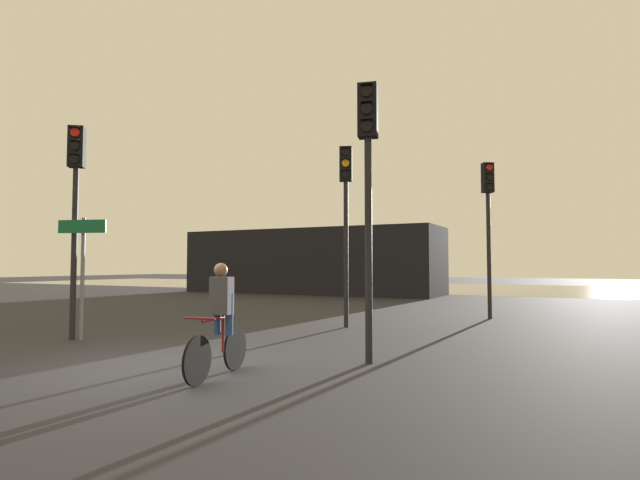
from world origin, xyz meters
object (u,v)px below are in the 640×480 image
object	(u,v)px
traffic_light_far_right	(488,210)
direction_sign_post	(82,260)
cyclist	(220,319)
traffic_light_center	(346,202)
traffic_light_near_right	(368,168)
traffic_light_near_left	(75,191)
distant_building	(311,262)

from	to	relation	value
traffic_light_far_right	direction_sign_post	distance (m)	11.06
direction_sign_post	cyclist	bearing A→B (deg)	145.93
traffic_light_center	cyclist	size ratio (longest dim) A/B	2.75
traffic_light_near_right	direction_sign_post	size ratio (longest dim) A/B	1.77
direction_sign_post	traffic_light_center	bearing A→B (deg)	-149.55
traffic_light_center	direction_sign_post	distance (m)	6.33
cyclist	direction_sign_post	bearing A→B (deg)	-24.70
traffic_light_near_left	cyclist	xyz separation A→B (m)	(5.04, -1.37, -2.37)
traffic_light_center	traffic_light_far_right	distance (m)	4.81
traffic_light_near_right	direction_sign_post	xyz separation A→B (m)	(-6.31, -0.49, -1.49)
traffic_light_near_right	traffic_light_near_left	xyz separation A→B (m)	(-6.59, -0.48, 0.01)
traffic_light_near_right	traffic_light_far_right	xyz separation A→B (m)	(0.73, 7.91, 0.04)
traffic_light_near_left	traffic_light_center	bearing A→B (deg)	-170.10
distant_building	cyclist	world-z (taller)	distant_building
traffic_light_center	direction_sign_post	bearing A→B (deg)	27.50
traffic_light_near_left	cyclist	world-z (taller)	traffic_light_near_left
traffic_light_near_right	direction_sign_post	world-z (taller)	traffic_light_near_right
traffic_light_center	direction_sign_post	xyz separation A→B (m)	(-4.07, -4.60, -1.53)
traffic_light_near_left	traffic_light_far_right	bearing A→B (deg)	-167.78
cyclist	traffic_light_center	bearing A→B (deg)	-92.13
distant_building	traffic_light_center	distance (m)	15.58
traffic_light_center	direction_sign_post	size ratio (longest dim) A/B	1.79
traffic_light_far_right	cyclist	distance (m)	10.31
traffic_light_near_right	direction_sign_post	bearing A→B (deg)	-9.39
traffic_light_near_left	direction_sign_post	distance (m)	1.52
traffic_light_center	traffic_light_near_right	distance (m)	4.69
traffic_light_near_left	traffic_light_near_right	bearing A→B (deg)	147.49
traffic_light_near_left	distant_building	bearing A→B (deg)	-114.73
distant_building	traffic_light_far_right	distance (m)	14.63
distant_building	direction_sign_post	bearing A→B (deg)	-77.19
traffic_light_near_left	direction_sign_post	xyz separation A→B (m)	(0.28, -0.01, -1.50)
traffic_light_center	traffic_light_near_left	xyz separation A→B (m)	(-4.35, -4.60, -0.04)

